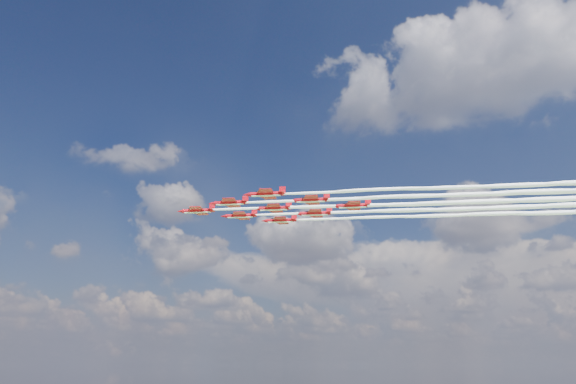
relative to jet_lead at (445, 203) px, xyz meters
name	(u,v)px	position (x,y,z in m)	size (l,w,h in m)	color
jet_lead	(445,203)	(0.00, 0.00, 0.00)	(129.09, 62.65, 2.66)	#BA0A15
jet_row2_port	(493,194)	(12.60, -1.60, 0.00)	(129.09, 62.65, 2.66)	#BA0A15
jet_row2_starb	(482,208)	(6.90, 10.67, 0.00)	(129.09, 62.65, 2.66)	#BA0A15
jet_row3_port	(546,184)	(25.21, -3.20, 0.00)	(129.09, 62.65, 2.66)	#BA0A15
jet_row3_centre	(530,200)	(19.50, 9.07, 0.00)	(129.09, 62.65, 2.66)	#BA0A15
jet_row3_starb	(516,213)	(13.79, 21.34, 0.00)	(129.09, 62.65, 2.66)	#BA0A15
jet_row4_starb	(564,206)	(26.39, 19.74, 0.00)	(129.09, 62.65, 2.66)	#BA0A15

